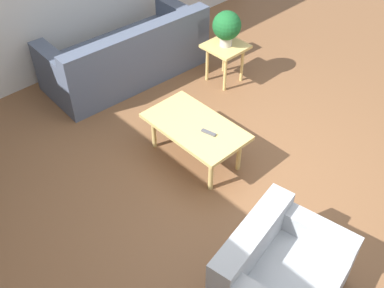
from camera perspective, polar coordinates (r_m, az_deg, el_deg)
name	(u,v)px	position (r m, az deg, el deg)	size (l,w,h in m)	color
ground_plane	(231,183)	(4.65, 4.99, -4.91)	(14.00, 14.00, 0.00)	brown
sofa	(128,57)	(6.03, -8.14, 10.94)	(1.02, 2.16, 0.81)	#4C566B
armchair	(278,276)	(3.70, 10.84, -16.09)	(0.95, 1.09, 0.70)	#A8ADB2
coffee_table	(195,129)	(4.63, 0.42, 1.96)	(1.08, 0.61, 0.45)	tan
side_table_plant	(225,51)	(5.84, 4.26, 11.65)	(0.48, 0.48, 0.52)	tan
potted_plant	(227,26)	(5.68, 4.44, 14.67)	(0.36, 0.36, 0.45)	#B2ADA3
remote_control	(209,132)	(4.49, 2.15, 1.47)	(0.16, 0.08, 0.02)	#4C4C51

